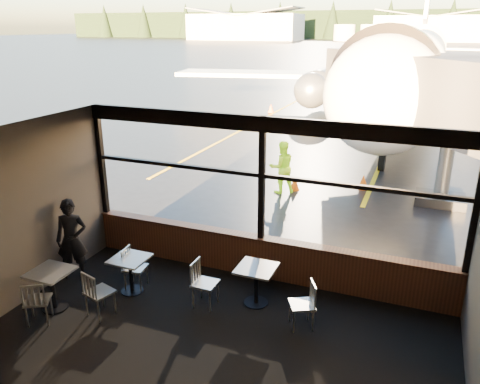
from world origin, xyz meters
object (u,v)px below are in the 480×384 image
Objects in this scene: chair_near_w at (205,284)px; cone_nose at (363,182)px; passenger at (72,240)px; cafe_table_mid at (131,275)px; cafe_table_near at (256,286)px; jet_bridge at (449,135)px; chair_mid_s at (100,293)px; cone_extra at (295,183)px; cafe_table_left at (53,290)px; chair_left_s at (38,301)px; chair_near_e at (302,305)px; cone_wing at (271,108)px; ground_crew at (282,167)px; chair_mid_w at (136,268)px; airliner at (416,19)px.

cone_nose is (1.88, 8.22, -0.22)m from chair_near_w.
cafe_table_mid is at bearing -29.04° from passenger.
jet_bridge is at bearing 63.12° from cafe_table_near.
cone_extra is (1.45, 8.30, -0.24)m from chair_mid_s.
cafe_table_left is 1.30m from passenger.
cafe_table_left is (-3.55, -1.60, 0.01)m from cafe_table_near.
chair_near_w is 1.06× the size of chair_left_s.
cafe_table_mid is 3.53m from chair_near_e.
chair_near_e is 1.69× the size of cone_wing.
chair_near_e is 0.95× the size of chair_near_w.
cafe_table_mid is at bearing 102.47° from chair_mid_s.
chair_left_s is (-6.80, -8.59, -1.86)m from jet_bridge.
jet_bridge reaches higher than cafe_table_left.
cafe_table_left is at bearing -130.13° from jet_bridge.
passenger reaches higher than ground_crew.
jet_bridge is 11.14× the size of chair_mid_s.
passenger is 3.62× the size of cone_nose.
chair_near_w is at bearing -154.76° from cafe_table_near.
cone_extra is at bearing 79.34° from cafe_table_mid.
chair_near_e is 1.81× the size of cone_nose.
passenger is 7.90m from cone_extra.
passenger is at bearing -93.21° from chair_mid_w.
cafe_table_mid is 1.63m from chair_near_w.
jet_bridge is at bearing 50.52° from cafe_table_mid.
cafe_table_mid is (-5.83, -7.08, -1.92)m from jet_bridge.
cafe_table_left is 0.46× the size of passenger.
cafe_table_near reaches higher than cone_wing.
airliner is 23.60m from chair_near_w.
jet_bridge is 11.11m from chair_left_s.
chair_near_w is at bearing 3.88° from cafe_table_mid.
chair_left_s is (-0.91, -0.60, -0.03)m from chair_mid_s.
cafe_table_mid is 1.55m from passenger.
airliner is 38.54× the size of chair_mid_s.
jet_bridge is 17.42m from cone_wing.
chair_mid_s is (-2.57, -1.44, 0.08)m from cafe_table_near.
chair_near_w is 1.63m from chair_mid_w.
cone_nose is at bearing 64.25° from cafe_table_left.
cafe_table_near is at bearing 67.21° from ground_crew.
cafe_table_left is 0.91× the size of chair_left_s.
chair_left_s is (-3.48, -2.04, 0.05)m from cafe_table_near.
chair_left_s is 0.52× the size of ground_crew.
passenger is (-0.43, 1.12, 0.48)m from cafe_table_left.
chair_mid_w is 1.68× the size of cone_wing.
chair_near_w reaches higher than chair_mid_w.
passenger is 1.04× the size of ground_crew.
passenger is 3.38× the size of cone_wing.
jet_bridge is 11.89× the size of chair_left_s.
cone_wing is (-4.00, 21.13, -0.18)m from chair_mid_w.
cafe_table_left reaches higher than cafe_table_near.
chair_mid_w is 0.50× the size of passenger.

